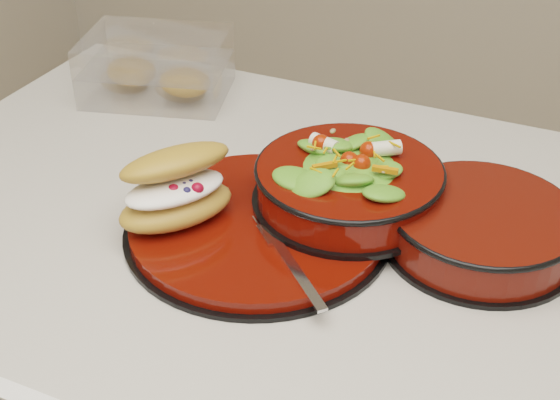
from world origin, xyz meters
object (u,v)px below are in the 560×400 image
at_px(fork, 289,261).
at_px(extra_bowl, 481,226).
at_px(salad_bowl, 349,177).
at_px(pastry_box, 157,67).
at_px(croissant, 178,188).
at_px(dinner_plate, 258,226).

distance_m(fork, extra_bowl, 0.23).
height_order(salad_bowl, extra_bowl, salad_bowl).
bearing_deg(pastry_box, salad_bowl, -42.44).
relative_size(croissant, fork, 1.34).
xyz_separation_m(salad_bowl, croissant, (-0.17, -0.11, 0.00)).
bearing_deg(croissant, fork, -64.86).
bearing_deg(extra_bowl, pastry_box, 160.49).
bearing_deg(salad_bowl, fork, -96.94).
height_order(croissant, pastry_box, croissant).
bearing_deg(fork, pastry_box, 91.54).
distance_m(salad_bowl, croissant, 0.20).
bearing_deg(extra_bowl, dinner_plate, -161.82).
bearing_deg(dinner_plate, salad_bowl, 42.89).
xyz_separation_m(dinner_plate, croissant, (-0.09, -0.03, 0.05)).
height_order(croissant, extra_bowl, croissant).
height_order(fork, extra_bowl, extra_bowl).
bearing_deg(dinner_plate, croissant, -158.06).
relative_size(salad_bowl, extra_bowl, 1.05).
bearing_deg(fork, extra_bowl, -8.14).
bearing_deg(croissant, extra_bowl, -35.99).
bearing_deg(croissant, pastry_box, 70.47).
relative_size(salad_bowl, croissant, 1.36).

